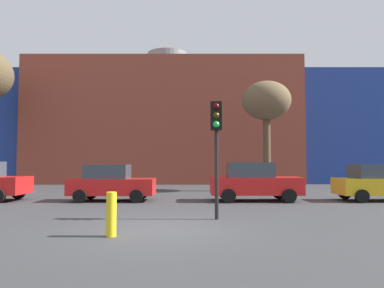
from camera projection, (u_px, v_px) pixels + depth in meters
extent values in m
plane|color=#38383A|center=(158.00, 229.00, 9.22)|extent=(200.00, 200.00, 0.00)
cube|color=brown|center=(169.00, 127.00, 34.78)|extent=(23.38, 12.87, 10.70)
cube|color=navy|center=(9.00, 132.00, 34.83)|extent=(8.59, 11.58, 9.77)
cube|color=navy|center=(330.00, 131.00, 34.68)|extent=(8.59, 11.58, 9.77)
cylinder|color=slate|center=(169.00, 64.00, 35.13)|extent=(4.00, 4.00, 2.00)
cylinder|color=black|center=(21.00, 192.00, 17.06)|extent=(0.64, 0.22, 0.64)
cylinder|color=black|center=(0.00, 196.00, 15.24)|extent=(0.64, 0.22, 0.64)
cube|color=red|center=(114.00, 187.00, 16.15)|extent=(3.85, 1.65, 0.73)
cube|color=#333D47|center=(110.00, 172.00, 16.18)|extent=(1.93, 1.47, 0.64)
cylinder|color=black|center=(144.00, 193.00, 16.96)|extent=(0.59, 0.20, 0.59)
cylinder|color=black|center=(138.00, 196.00, 15.28)|extent=(0.59, 0.20, 0.59)
cylinder|color=black|center=(93.00, 193.00, 16.98)|extent=(0.59, 0.20, 0.59)
cylinder|color=black|center=(82.00, 196.00, 15.29)|extent=(0.59, 0.20, 0.59)
cube|color=red|center=(257.00, 186.00, 16.12)|extent=(4.10, 1.76, 0.78)
cube|color=#333D47|center=(251.00, 170.00, 16.16)|extent=(2.05, 1.56, 0.68)
cylinder|color=black|center=(281.00, 193.00, 16.99)|extent=(0.63, 0.21, 0.63)
cylinder|color=black|center=(291.00, 196.00, 15.19)|extent=(0.63, 0.21, 0.63)
cylinder|color=black|center=(226.00, 192.00, 17.00)|extent=(0.63, 0.21, 0.63)
cylinder|color=black|center=(230.00, 196.00, 15.20)|extent=(0.63, 0.21, 0.63)
cube|color=gold|center=(382.00, 186.00, 16.09)|extent=(3.90, 1.67, 0.74)
cube|color=#333D47|center=(377.00, 171.00, 16.13)|extent=(1.95, 1.49, 0.65)
cylinder|color=black|center=(347.00, 193.00, 16.93)|extent=(0.59, 0.20, 0.59)
cylinder|color=black|center=(364.00, 196.00, 15.22)|extent=(0.59, 0.20, 0.59)
cylinder|color=black|center=(218.00, 174.00, 10.92)|extent=(0.12, 0.12, 2.78)
cube|color=black|center=(218.00, 116.00, 11.02)|extent=(0.39, 0.28, 0.90)
sphere|color=#3C0605|center=(218.00, 106.00, 10.89)|extent=(0.20, 0.20, 0.20)
sphere|color=#3C2905|center=(218.00, 115.00, 10.88)|extent=(0.20, 0.20, 0.20)
sphere|color=green|center=(218.00, 124.00, 10.86)|extent=(0.20, 0.20, 0.20)
cylinder|color=brown|center=(269.00, 152.00, 21.92)|extent=(0.47, 0.47, 4.85)
ellipsoid|color=brown|center=(268.00, 101.00, 22.10)|extent=(3.08, 3.08, 2.46)
cylinder|color=yellow|center=(113.00, 214.00, 8.34)|extent=(0.24, 0.24, 1.05)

